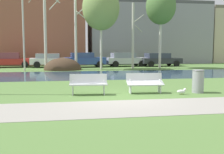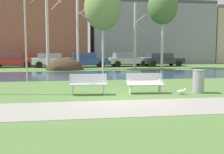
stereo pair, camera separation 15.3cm
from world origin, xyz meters
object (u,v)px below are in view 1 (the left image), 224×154
at_px(seagull, 182,91).
at_px(parked_hatch_third_blue, 85,59).
at_px(bench_right, 145,82).
at_px(trash_bin, 198,81).
at_px(parked_van_nearest_red, 9,60).
at_px(parked_sedan_second_white, 50,60).
at_px(bench_left, 88,84).
at_px(parked_suv_fifth_dark, 160,59).
at_px(parked_wagon_fourth_silver, 125,59).

xyz_separation_m(seagull, parked_hatch_third_blue, (-3.06, 17.23, 0.65)).
bearing_deg(bench_right, trash_bin, -6.68).
relative_size(seagull, parked_van_nearest_red, 0.10).
bearing_deg(seagull, parked_sedan_second_white, 110.26).
height_order(bench_right, parked_van_nearest_red, parked_van_nearest_red).
distance_m(bench_left, parked_suv_fifth_dark, 18.97).
bearing_deg(parked_hatch_third_blue, parked_sedan_second_white, 172.14).
xyz_separation_m(parked_sedan_second_white, parked_wagon_fourth_silver, (7.84, 0.03, 0.02)).
bearing_deg(parked_sedan_second_white, parked_suv_fifth_dark, -1.85).
xyz_separation_m(bench_left, seagull, (3.94, -0.58, -0.34)).
bearing_deg(parked_van_nearest_red, seagull, -59.74).
xyz_separation_m(parked_van_nearest_red, parked_hatch_third_blue, (7.54, -0.96, 0.00)).
height_order(bench_left, bench_right, same).
height_order(bench_left, parked_hatch_third_blue, parked_hatch_third_blue).
xyz_separation_m(seagull, parked_suv_fifth_dark, (4.97, 17.33, 0.62)).
xyz_separation_m(trash_bin, parked_hatch_third_blue, (-3.95, 16.92, 0.26)).
height_order(parked_van_nearest_red, parked_wagon_fourth_silver, parked_van_nearest_red).
bearing_deg(seagull, trash_bin, 19.24).
bearing_deg(parked_suv_fifth_dark, parked_sedan_second_white, 178.15).
relative_size(bench_right, parked_sedan_second_white, 0.38).
relative_size(bench_left, parked_van_nearest_red, 0.36).
bearing_deg(parked_wagon_fourth_silver, bench_right, -99.19).
bearing_deg(parked_van_nearest_red, parked_wagon_fourth_silver, -2.17).
bearing_deg(bench_right, bench_left, 180.00).
height_order(seagull, parked_van_nearest_red, parked_van_nearest_red).
height_order(bench_right, seagull, bench_right).
distance_m(trash_bin, parked_wagon_fourth_silver, 17.43).
bearing_deg(trash_bin, bench_left, 176.73).
height_order(seagull, parked_suv_fifth_dark, parked_suv_fifth_dark).
height_order(trash_bin, seagull, trash_bin).
relative_size(parked_hatch_third_blue, parked_wagon_fourth_silver, 0.94).
distance_m(parked_sedan_second_white, parked_suv_fifth_dark, 11.51).
relative_size(parked_wagon_fourth_silver, parked_suv_fifth_dark, 0.99).
bearing_deg(bench_left, parked_suv_fifth_dark, 61.98).
distance_m(parked_van_nearest_red, parked_wagon_fourth_silver, 11.92).
bearing_deg(bench_left, seagull, -8.44).
bearing_deg(parked_wagon_fourth_silver, parked_hatch_third_blue, -173.38).
distance_m(bench_right, parked_sedan_second_white, 17.86).
distance_m(bench_left, seagull, 4.00).
distance_m(bench_left, trash_bin, 4.84).
relative_size(bench_right, parked_van_nearest_red, 0.36).
xyz_separation_m(bench_left, parked_wagon_fourth_silver, (5.25, 17.15, 0.30)).
bearing_deg(parked_sedan_second_white, seagull, -69.74).
bearing_deg(parked_suv_fifth_dark, parked_van_nearest_red, 176.87).
relative_size(trash_bin, parked_van_nearest_red, 0.22).
distance_m(bench_right, parked_suv_fifth_dark, 17.95).
distance_m(trash_bin, parked_van_nearest_red, 21.26).
bearing_deg(trash_bin, bench_right, 173.32).
bearing_deg(bench_left, parked_sedan_second_white, 98.61).
xyz_separation_m(parked_sedan_second_white, parked_suv_fifth_dark, (11.51, -0.37, 0.00)).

